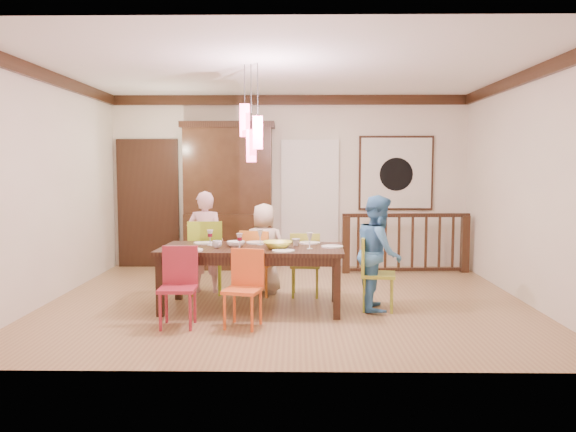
{
  "coord_description": "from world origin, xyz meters",
  "views": [
    {
      "loc": [
        0.12,
        -7.04,
        1.7
      ],
      "look_at": [
        0.01,
        0.01,
        1.09
      ],
      "focal_mm": 35.0,
      "sensor_mm": 36.0,
      "label": 1
    }
  ],
  "objects_px": {
    "dining_table": "(252,254)",
    "person_end_right": "(379,252)",
    "chair_far_left": "(206,251)",
    "china_hutch": "(228,196)",
    "chair_end_right": "(378,268)",
    "person_far_left": "(205,242)",
    "balustrade": "(406,242)",
    "person_far_mid": "(264,249)"
  },
  "relations": [
    {
      "from": "person_far_mid",
      "to": "chair_end_right",
      "type": "bearing_deg",
      "value": 157.22
    },
    {
      "from": "chair_end_right",
      "to": "china_hutch",
      "type": "bearing_deg",
      "value": 46.42
    },
    {
      "from": "china_hutch",
      "to": "person_far_mid",
      "type": "relative_size",
      "value": 2.01
    },
    {
      "from": "person_end_right",
      "to": "chair_end_right",
      "type": "bearing_deg",
      "value": 174.41
    },
    {
      "from": "dining_table",
      "to": "chair_end_right",
      "type": "xyz_separation_m",
      "value": [
        1.51,
        -0.03,
        -0.17
      ]
    },
    {
      "from": "chair_far_left",
      "to": "balustrade",
      "type": "relative_size",
      "value": 0.48
    },
    {
      "from": "dining_table",
      "to": "chair_end_right",
      "type": "height_order",
      "value": "chair_end_right"
    },
    {
      "from": "person_far_left",
      "to": "person_far_mid",
      "type": "bearing_deg",
      "value": 176.42
    },
    {
      "from": "chair_end_right",
      "to": "person_end_right",
      "type": "bearing_deg",
      "value": -0.22
    },
    {
      "from": "person_far_left",
      "to": "dining_table",
      "type": "bearing_deg",
      "value": 129.44
    },
    {
      "from": "chair_far_left",
      "to": "dining_table",
      "type": "bearing_deg",
      "value": 123.53
    },
    {
      "from": "chair_far_left",
      "to": "person_far_left",
      "type": "distance_m",
      "value": 0.14
    },
    {
      "from": "chair_far_left",
      "to": "person_far_left",
      "type": "xyz_separation_m",
      "value": [
        -0.02,
        0.08,
        0.12
      ]
    },
    {
      "from": "chair_end_right",
      "to": "chair_far_left",
      "type": "bearing_deg",
      "value": 77.54
    },
    {
      "from": "person_far_left",
      "to": "person_end_right",
      "type": "distance_m",
      "value": 2.39
    },
    {
      "from": "dining_table",
      "to": "person_end_right",
      "type": "bearing_deg",
      "value": 2.79
    },
    {
      "from": "chair_end_right",
      "to": "balustrade",
      "type": "relative_size",
      "value": 0.42
    },
    {
      "from": "balustrade",
      "to": "person_far_mid",
      "type": "bearing_deg",
      "value": -148.14
    },
    {
      "from": "chair_far_left",
      "to": "chair_end_right",
      "type": "bearing_deg",
      "value": 152.36
    },
    {
      "from": "chair_far_left",
      "to": "chair_end_right",
      "type": "relative_size",
      "value": 1.14
    },
    {
      "from": "china_hutch",
      "to": "chair_far_left",
      "type": "bearing_deg",
      "value": -92.52
    },
    {
      "from": "china_hutch",
      "to": "person_end_right",
      "type": "distance_m",
      "value": 3.47
    },
    {
      "from": "dining_table",
      "to": "person_end_right",
      "type": "distance_m",
      "value": 1.51
    },
    {
      "from": "balustrade",
      "to": "chair_far_left",
      "type": "bearing_deg",
      "value": -155.69
    },
    {
      "from": "dining_table",
      "to": "china_hutch",
      "type": "distance_m",
      "value": 2.83
    },
    {
      "from": "china_hutch",
      "to": "person_end_right",
      "type": "relative_size",
      "value": 1.78
    },
    {
      "from": "person_far_mid",
      "to": "person_end_right",
      "type": "height_order",
      "value": "person_end_right"
    },
    {
      "from": "chair_far_left",
      "to": "chair_end_right",
      "type": "xyz_separation_m",
      "value": [
        2.2,
        -0.85,
        -0.07
      ]
    },
    {
      "from": "chair_far_left",
      "to": "person_end_right",
      "type": "distance_m",
      "value": 2.35
    },
    {
      "from": "dining_table",
      "to": "chair_far_left",
      "type": "xyz_separation_m",
      "value": [
        -0.69,
        0.82,
        -0.1
      ]
    },
    {
      "from": "balustrade",
      "to": "china_hutch",
      "type": "bearing_deg",
      "value": 170.23
    },
    {
      "from": "balustrade",
      "to": "person_end_right",
      "type": "bearing_deg",
      "value": -111.34
    },
    {
      "from": "chair_far_left",
      "to": "china_hutch",
      "type": "bearing_deg",
      "value": -98.95
    },
    {
      "from": "balustrade",
      "to": "person_far_mid",
      "type": "height_order",
      "value": "person_far_mid"
    },
    {
      "from": "person_far_mid",
      "to": "person_end_right",
      "type": "xyz_separation_m",
      "value": [
        1.42,
        -0.82,
        0.08
      ]
    },
    {
      "from": "balustrade",
      "to": "person_far_left",
      "type": "relative_size",
      "value": 1.5
    },
    {
      "from": "china_hutch",
      "to": "person_far_mid",
      "type": "bearing_deg",
      "value": -69.51
    },
    {
      "from": "balustrade",
      "to": "person_far_mid",
      "type": "relative_size",
      "value": 1.7
    },
    {
      "from": "dining_table",
      "to": "person_far_mid",
      "type": "xyz_separation_m",
      "value": [
        0.1,
        0.83,
        -0.06
      ]
    },
    {
      "from": "person_far_left",
      "to": "chair_far_left",
      "type": "bearing_deg",
      "value": 104.91
    },
    {
      "from": "dining_table",
      "to": "chair_end_right",
      "type": "bearing_deg",
      "value": 1.35
    },
    {
      "from": "chair_far_left",
      "to": "china_hutch",
      "type": "relative_size",
      "value": 0.41
    }
  ]
}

